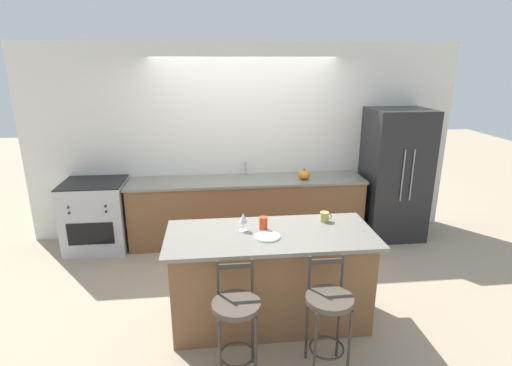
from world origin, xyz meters
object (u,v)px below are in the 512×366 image
at_px(bar_stool_near, 236,316).
at_px(wine_glass, 243,218).
at_px(bar_stool_far, 329,311).
at_px(coffee_mug, 325,217).
at_px(tumbler_cup, 263,223).
at_px(dinner_plate, 267,236).
at_px(oven_range, 97,215).
at_px(refrigerator, 394,174).
at_px(pumpkin_decoration, 304,175).

relative_size(bar_stool_near, wine_glass, 5.54).
distance_m(bar_stool_far, coffee_mug, 1.04).
distance_m(wine_glass, tumbler_cup, 0.20).
xyz_separation_m(dinner_plate, wine_glass, (-0.20, 0.17, 0.11)).
height_order(oven_range, dinner_plate, dinner_plate).
height_order(refrigerator, oven_range, refrigerator).
distance_m(refrigerator, dinner_plate, 2.81).
bearing_deg(refrigerator, wine_glass, -142.75).
xyz_separation_m(refrigerator, bar_stool_near, (-2.39, -2.51, -0.36)).
bearing_deg(refrigerator, pumpkin_decoration, -178.36).
bearing_deg(wine_glass, pumpkin_decoration, 60.25).
height_order(oven_range, pumpkin_decoration, pumpkin_decoration).
distance_m(oven_range, coffee_mug, 3.14).
height_order(bar_stool_near, wine_glass, wine_glass).
bearing_deg(wine_glass, refrigerator, 37.25).
relative_size(bar_stool_near, bar_stool_far, 1.00).
relative_size(coffee_mug, tumbler_cup, 0.95).
height_order(oven_range, bar_stool_near, bar_stool_near).
height_order(bar_stool_near, bar_stool_far, same).
bearing_deg(bar_stool_far, oven_range, 134.01).
bearing_deg(oven_range, pumpkin_decoration, -1.12).
relative_size(bar_stool_near, pumpkin_decoration, 6.07).
distance_m(bar_stool_far, tumbler_cup, 1.00).
bearing_deg(coffee_mug, wine_glass, -170.21).
bearing_deg(bar_stool_near, oven_range, 124.15).
bearing_deg(tumbler_cup, bar_stool_far, -62.17).
bearing_deg(coffee_mug, dinner_plate, -153.30).
bearing_deg(oven_range, dinner_plate, -43.19).
xyz_separation_m(wine_glass, coffee_mug, (0.82, 0.14, -0.08)).
relative_size(bar_stool_near, dinner_plate, 4.08).
height_order(refrigerator, tumbler_cup, refrigerator).
xyz_separation_m(bar_stool_far, coffee_mug, (0.21, 0.93, 0.42)).
bearing_deg(bar_stool_far, wine_glass, 127.87).
bearing_deg(dinner_plate, bar_stool_far, -56.58).
xyz_separation_m(refrigerator, pumpkin_decoration, (-1.31, -0.04, 0.04)).
xyz_separation_m(refrigerator, coffee_mug, (-1.45, -1.59, 0.06)).
height_order(wine_glass, tumbler_cup, wine_glass).
height_order(refrigerator, dinner_plate, refrigerator).
height_order(bar_stool_far, tumbler_cup, tumbler_cup).
bearing_deg(wine_glass, oven_range, 136.43).
bearing_deg(bar_stool_far, bar_stool_near, 179.74).
relative_size(dinner_plate, tumbler_cup, 1.90).
bearing_deg(coffee_mug, oven_range, 148.86).
bearing_deg(tumbler_cup, pumpkin_decoration, 65.28).
height_order(oven_range, wine_glass, wine_glass).
bearing_deg(tumbler_cup, bar_stool_near, -111.35).
bearing_deg(bar_stool_near, dinner_plate, 62.42).
xyz_separation_m(dinner_plate, coffee_mug, (0.62, 0.31, 0.04)).
distance_m(refrigerator, oven_range, 4.13).
height_order(refrigerator, bar_stool_near, refrigerator).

